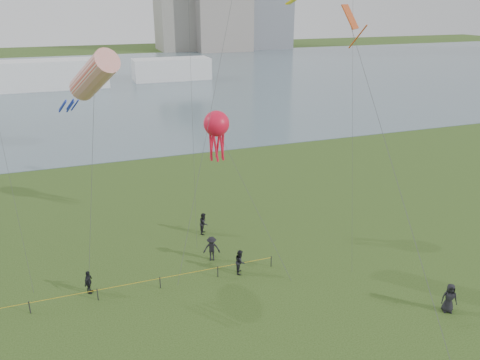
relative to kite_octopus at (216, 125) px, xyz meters
name	(u,v)px	position (x,y,z in m)	size (l,w,h in m)	color
lake	(111,82)	(-1.40, 80.67, -8.94)	(400.00, 120.00, 0.08)	slate
building_low	(179,11)	(30.60, 148.67, 5.04)	(16.00, 18.00, 28.00)	gray
pavilion_left	(55,74)	(-13.40, 75.67, -5.96)	(22.00, 8.00, 6.00)	white
pavilion_right	(172,69)	(12.60, 78.67, -6.46)	(18.00, 7.00, 5.00)	silver
spectator_a	(240,262)	(-0.51, -6.86, -8.08)	(0.86, 0.67, 1.76)	black
spectator_b	(212,249)	(-1.90, -4.57, -8.01)	(1.23, 0.71, 1.91)	black
spectator_c	(89,282)	(-10.61, -5.86, -8.15)	(0.95, 0.39, 1.62)	black
spectator_d	(449,298)	(10.04, -15.27, -8.01)	(0.93, 0.61, 1.91)	black
spectator_g	(204,223)	(-1.31, -0.25, -8.07)	(0.87, 0.68, 1.79)	black
kite_windsock	(94,76)	(-8.68, -1.61, 4.39)	(4.20, 5.02, 15.23)	#3F3F42
kite_octopus	(216,125)	(0.00, 0.00, 0.00)	(3.45, 10.01, 10.07)	#3F3F42
kite_delta	(355,34)	(4.80, -10.65, 7.22)	(1.58, 12.96, 17.71)	#3F3F42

